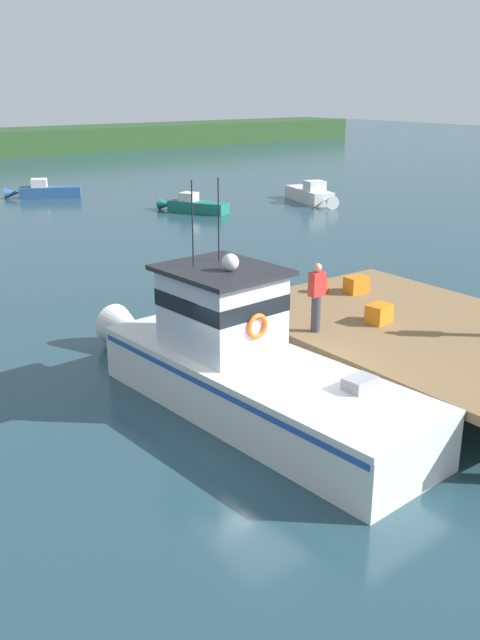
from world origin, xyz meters
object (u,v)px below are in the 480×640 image
main_fishing_boat (241,364)px  moored_boat_far_left (193,206)px  moored_boat_far_right (45,191)px  moored_boat_near_channel (312,195)px  bait_bucket (323,286)px  deckhand_further_back (317,296)px  crate_single_far (379,313)px  crate_stack_near_edge (356,285)px

main_fishing_boat → moored_boat_far_left: size_ratio=2.42×
moored_boat_far_right → moored_boat_far_left: bearing=-65.3°
moored_boat_far_right → moored_boat_near_channel: bearing=-43.1°
bait_bucket → moored_boat_far_right: 28.69m
main_fishing_boat → moored_boat_far_left: (12.43, 21.05, -0.64)m
deckhand_further_back → moored_boat_far_left: (10.11, 20.83, -1.69)m
deckhand_further_back → moored_boat_far_right: 31.28m
main_fishing_boat → moored_boat_near_channel: size_ratio=1.89×
crate_single_far → moored_boat_far_right: (3.91, 31.19, -1.03)m
crate_single_far → moored_boat_far_left: crate_single_far is taller
crate_stack_near_edge → bait_bucket: 0.92m
crate_single_far → deckhand_further_back: (-1.65, 0.45, 0.63)m
crate_stack_near_edge → moored_boat_far_right: crate_stack_near_edge is taller
moored_boat_far_left → moored_boat_far_right: bearing=114.7°
main_fishing_boat → moored_boat_far_right: size_ratio=2.19×
bait_bucket → moored_boat_near_channel: bait_bucket is taller
crate_single_far → moored_boat_far_right: size_ratio=0.13×
crate_single_far → crate_stack_near_edge: (1.41, 2.13, -0.00)m
deckhand_further_back → moored_boat_far_left: deckhand_further_back is taller
crate_stack_near_edge → moored_boat_far_left: bearing=69.8°
deckhand_further_back → moored_boat_near_channel: 26.30m
moored_boat_far_left → moored_boat_near_channel: moored_boat_near_channel is taller
moored_boat_near_channel → crate_single_far: bearing=-128.7°
main_fishing_boat → bait_bucket: (4.66, 2.46, 0.36)m
bait_bucket → deckhand_further_back: 3.31m
crate_stack_near_edge → moored_boat_near_channel: bearing=50.7°
main_fishing_boat → crate_single_far: main_fishing_boat is taller
crate_single_far → bait_bucket: bearing=75.6°
moored_boat_far_right → moored_boat_near_channel: (12.06, -11.27, 0.05)m
crate_stack_near_edge → moored_boat_far_right: bearing=85.1°
crate_stack_near_edge → bait_bucket: bearing=142.1°
deckhand_further_back → moored_boat_far_right: (5.56, 30.74, -1.66)m
crate_stack_near_edge → deckhand_further_back: 3.55m
main_fishing_boat → moored_boat_near_channel: 28.02m
moored_boat_far_left → crate_stack_near_edge: bearing=-110.2°
crate_stack_near_edge → main_fishing_boat: bearing=-160.6°
bait_bucket → deckhand_further_back: size_ratio=0.21×
bait_bucket → main_fishing_boat: bearing=-152.2°
crate_single_far → bait_bucket: (0.69, 2.69, -0.06)m
crate_stack_near_edge → moored_boat_near_channel: crate_stack_near_edge is taller
crate_single_far → moored_boat_near_channel: (15.97, 19.92, -0.98)m
moored_boat_far_right → crate_single_far: bearing=-97.1°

